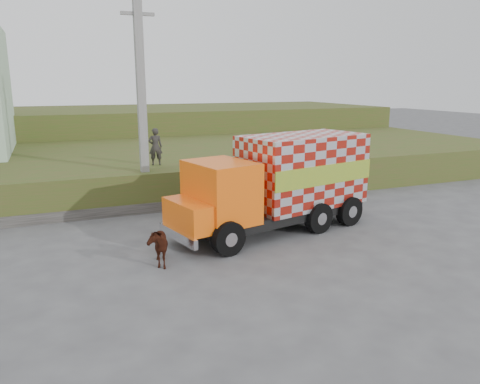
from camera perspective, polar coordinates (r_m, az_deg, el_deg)
name	(u,v)px	position (r m, az deg, el deg)	size (l,w,h in m)	color
ground	(209,242)	(14.56, -3.83, -6.16)	(120.00, 120.00, 0.00)	#474749
embankment	(144,166)	(23.79, -11.58, 3.08)	(40.00, 12.00, 1.50)	#3A541C
embankment_far	(112,129)	(35.46, -15.38, 7.36)	(40.00, 12.00, 3.00)	#3A541C
retaining_strip	(122,210)	(18.00, -14.20, -2.08)	(16.00, 0.50, 0.40)	#595651
utility_pole	(142,103)	(17.97, -11.89, 10.55)	(1.20, 0.30, 8.00)	gray
cargo_truck	(281,182)	(15.51, 5.00, 1.19)	(7.30, 3.73, 3.11)	black
cow	(156,245)	(12.89, -10.15, -6.33)	(0.60, 1.31, 1.11)	#34160D
pedestrian	(155,147)	(19.49, -10.27, 5.46)	(0.56, 0.37, 1.53)	#312F2B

